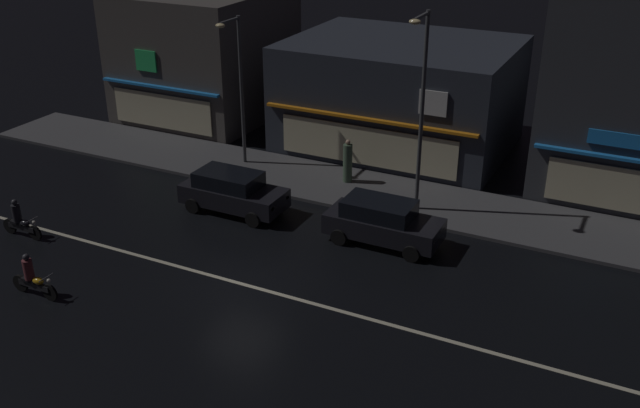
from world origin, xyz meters
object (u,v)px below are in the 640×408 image
at_px(streetlamp_mid, 421,100).
at_px(pedestrian_on_sidewalk, 348,162).
at_px(streetlamp_west, 238,79).
at_px(motorcycle_lead, 20,221).
at_px(parked_car_near_kerb, 382,221).
at_px(traffic_cone, 239,187).
at_px(parked_car_trailing, 232,191).
at_px(motorcycle_following, 32,279).

distance_m(streetlamp_mid, pedestrian_on_sidewalk, 5.42).
relative_size(streetlamp_west, motorcycle_lead, 3.57).
xyz_separation_m(streetlamp_west, motorcycle_lead, (-3.79, -9.73, -3.53)).
bearing_deg(parked_car_near_kerb, pedestrian_on_sidewalk, -52.10).
xyz_separation_m(motorcycle_lead, traffic_cone, (5.27, 7.07, -0.36)).
distance_m(parked_car_near_kerb, motorcycle_lead, 13.67).
xyz_separation_m(parked_car_trailing, motorcycle_following, (-2.39, -8.31, -0.24)).
bearing_deg(motorcycle_following, parked_car_near_kerb, -131.45).
bearing_deg(pedestrian_on_sidewalk, streetlamp_west, 15.85).
distance_m(streetlamp_mid, motorcycle_lead, 15.85).
relative_size(streetlamp_mid, motorcycle_following, 4.18).
xyz_separation_m(parked_car_trailing, traffic_cone, (-0.73, 1.61, -0.59)).
xyz_separation_m(parked_car_near_kerb, motorcycle_following, (-8.85, -8.48, -0.24)).
height_order(streetlamp_west, pedestrian_on_sidewalk, streetlamp_west).
distance_m(motorcycle_lead, traffic_cone, 8.83).
relative_size(streetlamp_mid, parked_car_near_kerb, 1.85).
distance_m(streetlamp_west, motorcycle_following, 13.06).
relative_size(streetlamp_west, parked_car_trailing, 1.58).
height_order(parked_car_near_kerb, traffic_cone, parked_car_near_kerb).
height_order(parked_car_trailing, traffic_cone, parked_car_trailing).
bearing_deg(traffic_cone, parked_car_near_kerb, -11.31).
relative_size(streetlamp_mid, pedestrian_on_sidewalk, 4.08).
bearing_deg(parked_car_near_kerb, motorcycle_lead, 24.35).
height_order(parked_car_near_kerb, motorcycle_following, parked_car_near_kerb).
relative_size(parked_car_near_kerb, motorcycle_following, 2.26).
xyz_separation_m(streetlamp_mid, parked_car_near_kerb, (-0.26, -2.88, -3.90)).
relative_size(parked_car_near_kerb, parked_car_trailing, 1.00).
relative_size(parked_car_near_kerb, motorcycle_lead, 2.26).
xyz_separation_m(pedestrian_on_sidewalk, motorcycle_lead, (-9.07, -9.99, -0.41)).
height_order(pedestrian_on_sidewalk, motorcycle_following, pedestrian_on_sidewalk).
bearing_deg(parked_car_near_kerb, streetlamp_west, -25.27).
bearing_deg(parked_car_trailing, motorcycle_following, -106.08).
bearing_deg(parked_car_near_kerb, motorcycle_following, 43.80).
height_order(motorcycle_following, traffic_cone, motorcycle_following).
xyz_separation_m(streetlamp_west, pedestrian_on_sidewalk, (5.28, 0.26, -3.13)).
xyz_separation_m(streetlamp_mid, parked_car_trailing, (-6.71, -3.06, -3.90)).
relative_size(streetlamp_west, traffic_cone, 12.34).
xyz_separation_m(pedestrian_on_sidewalk, motorcycle_following, (-5.46, -12.83, -0.41)).
height_order(streetlamp_mid, parked_car_trailing, streetlamp_mid).
bearing_deg(motorcycle_lead, motorcycle_following, 149.74).
height_order(streetlamp_west, motorcycle_lead, streetlamp_west).
distance_m(pedestrian_on_sidewalk, motorcycle_lead, 13.49).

